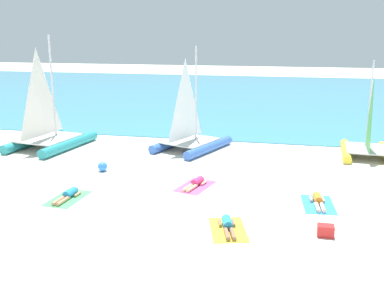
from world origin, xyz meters
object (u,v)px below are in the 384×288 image
at_px(sailboat_yellow, 367,143).
at_px(towel_rightmost, 318,204).
at_px(towel_leftmost, 68,198).
at_px(sunbather_leftmost, 68,195).
at_px(sailboat_blue, 190,135).
at_px(towel_center_left, 195,186).
at_px(towel_center_right, 228,230).
at_px(beach_ball, 103,167).
at_px(sailboat_teal, 49,132).
at_px(cooler_box, 326,231).
at_px(sunbather_center_right, 228,225).
at_px(sunbather_center_left, 196,183).
at_px(sunbather_rightmost, 318,200).

bearing_deg(sailboat_yellow, towel_rightmost, -106.78).
xyz_separation_m(towel_leftmost, sunbather_leftmost, (0.00, 0.07, 0.13)).
bearing_deg(sailboat_blue, towel_center_left, -54.17).
distance_m(towel_center_right, towel_rightmost, 4.06).
distance_m(sailboat_blue, beach_ball, 5.55).
relative_size(sailboat_teal, cooler_box, 11.98).
distance_m(sailboat_blue, towel_rightmost, 9.19).
bearing_deg(sailboat_teal, cooler_box, -21.24).
xyz_separation_m(sunbather_center_right, towel_rightmost, (2.93, 2.76, -0.13)).
bearing_deg(sunbather_leftmost, sailboat_teal, 127.90).
relative_size(sailboat_teal, towel_leftmost, 3.15).
height_order(towel_center_right, sunbather_center_right, sunbather_center_right).
relative_size(sailboat_yellow, towel_rightmost, 2.51).
height_order(sailboat_blue, sunbather_center_left, sailboat_blue).
relative_size(towel_center_left, towel_center_right, 1.00).
height_order(sunbather_leftmost, towel_center_right, sunbather_leftmost).
xyz_separation_m(sailboat_teal, sunbather_rightmost, (13.82, -5.34, -0.76)).
bearing_deg(sailboat_blue, sailboat_teal, -149.15).
xyz_separation_m(sailboat_teal, sunbather_leftmost, (4.63, -6.76, -0.76)).
height_order(towel_center_left, sunbather_rightmost, sunbather_rightmost).
xyz_separation_m(sailboat_blue, sunbather_center_left, (1.49, -5.65, -0.68)).
bearing_deg(sailboat_blue, cooler_box, -34.36).
height_order(sailboat_teal, towel_leftmost, sailboat_teal).
bearing_deg(towel_leftmost, sunbather_center_left, 28.81).
bearing_deg(towel_leftmost, sailboat_yellow, 35.74).
bearing_deg(sunbather_leftmost, sunbather_center_left, 31.63).
distance_m(sailboat_blue, towel_center_right, 10.10).
height_order(sailboat_teal, beach_ball, sailboat_teal).
bearing_deg(sailboat_teal, beach_ball, -27.66).
bearing_deg(towel_center_right, sunbather_center_right, 105.04).
height_order(sailboat_teal, towel_rightmost, sailboat_teal).
relative_size(towel_leftmost, sunbather_center_left, 1.23).
bearing_deg(sunbather_center_left, sailboat_yellow, 54.52).
height_order(sailboat_teal, sunbather_leftmost, sailboat_teal).
relative_size(sunbather_leftmost, sunbather_rightmost, 1.00).
distance_m(sunbather_center_right, beach_ball, 7.97).
bearing_deg(sunbather_center_right, towel_rightmost, 28.21).
relative_size(sunbather_rightmost, beach_ball, 3.59).
height_order(towel_center_left, sunbather_center_left, sunbather_center_left).
distance_m(sailboat_blue, cooler_box, 11.27).
height_order(sunbather_center_left, cooler_box, cooler_box).
distance_m(towel_leftmost, towel_center_left, 5.01).
distance_m(towel_leftmost, sunbather_center_left, 5.06).
bearing_deg(towel_rightmost, beach_ball, 167.52).
distance_m(towel_center_left, cooler_box, 6.04).
distance_m(towel_center_left, sunbather_center_left, 0.14).
relative_size(towel_center_left, sunbather_rightmost, 1.21).
distance_m(sailboat_yellow, sunbather_rightmost, 7.58).
height_order(sunbather_leftmost, towel_rightmost, sunbather_leftmost).
height_order(sunbather_center_left, towel_center_right, sunbather_center_left).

